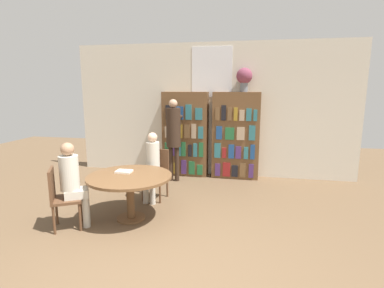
{
  "coord_description": "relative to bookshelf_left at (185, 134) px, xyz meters",
  "views": [
    {
      "loc": [
        0.9,
        -2.79,
        2.02
      ],
      "look_at": [
        -0.09,
        2.2,
        1.05
      ],
      "focal_mm": 28.0,
      "sensor_mm": 36.0,
      "label": 1
    }
  ],
  "objects": [
    {
      "name": "ground_plane",
      "position": [
        0.57,
        -3.83,
        -0.96
      ],
      "size": [
        16.0,
        16.0,
        0.0
      ],
      "primitive_type": "plane",
      "color": "brown"
    },
    {
      "name": "wall_back",
      "position": [
        0.57,
        0.19,
        0.55
      ],
      "size": [
        6.4,
        0.07,
        3.0
      ],
      "color": "beige",
      "rests_on": "ground_plane"
    },
    {
      "name": "bookshelf_left",
      "position": [
        0.0,
        0.0,
        0.0
      ],
      "size": [
        1.03,
        0.34,
        1.92
      ],
      "color": "brown",
      "rests_on": "ground_plane"
    },
    {
      "name": "bookshelf_right",
      "position": [
        1.15,
        0.0,
        -0.0
      ],
      "size": [
        1.03,
        0.34,
        1.92
      ],
      "color": "brown",
      "rests_on": "ground_plane"
    },
    {
      "name": "flower_vase",
      "position": [
        1.29,
        0.0,
        1.27
      ],
      "size": [
        0.34,
        0.34,
        0.51
      ],
      "color": "slate",
      "rests_on": "bookshelf_right"
    },
    {
      "name": "reading_table",
      "position": [
        -0.31,
        -2.53,
        -0.36
      ],
      "size": [
        1.28,
        1.28,
        0.7
      ],
      "color": "brown",
      "rests_on": "ground_plane"
    },
    {
      "name": "chair_near_camera",
      "position": [
        -1.16,
        -3.01,
        -0.45
      ],
      "size": [
        0.55,
        0.55,
        0.9
      ],
      "rotation": [
        0.0,
        0.0,
        -1.05
      ],
      "color": "brown",
      "rests_on": "ground_plane"
    },
    {
      "name": "chair_left_side",
      "position": [
        -0.2,
        -1.55,
        -0.45
      ],
      "size": [
        0.44,
        0.44,
        0.9
      ],
      "rotation": [
        0.0,
        0.0,
        -3.25
      ],
      "color": "brown",
      "rests_on": "ground_plane"
    },
    {
      "name": "seated_reader_left",
      "position": [
        -0.22,
        -1.74,
        -0.26
      ],
      "size": [
        0.27,
        0.37,
        1.24
      ],
      "rotation": [
        0.0,
        0.0,
        -3.25
      ],
      "color": "beige",
      "rests_on": "ground_plane"
    },
    {
      "name": "seated_reader_right",
      "position": [
        -1.0,
        -2.92,
        -0.24
      ],
      "size": [
        0.41,
        0.39,
        1.26
      ],
      "rotation": [
        0.0,
        0.0,
        -1.05
      ],
      "color": "beige",
      "rests_on": "ground_plane"
    },
    {
      "name": "librarian_standing",
      "position": [
        -0.14,
        -0.5,
        0.13
      ],
      "size": [
        0.31,
        0.58,
        1.77
      ],
      "color": "#332319",
      "rests_on": "ground_plane"
    },
    {
      "name": "open_book_on_table",
      "position": [
        -0.46,
        -2.39,
        -0.24
      ],
      "size": [
        0.24,
        0.18,
        0.03
      ],
      "color": "silver",
      "rests_on": "reading_table"
    }
  ]
}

